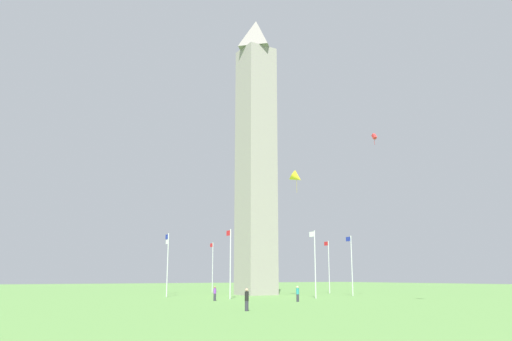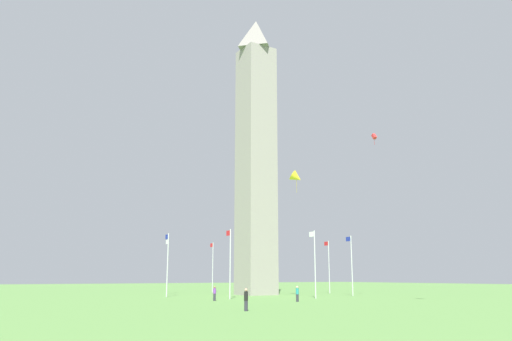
% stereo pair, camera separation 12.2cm
% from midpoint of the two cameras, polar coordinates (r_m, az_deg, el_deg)
% --- Properties ---
extents(ground_plane, '(260.00, 260.00, 0.00)m').
position_cam_midpoint_polar(ground_plane, '(77.64, 0.05, -13.71)').
color(ground_plane, '#609347').
extents(obelisk_monument, '(4.84, 4.84, 44.01)m').
position_cam_midpoint_polar(obelisk_monument, '(79.95, 0.04, 2.26)').
color(obelisk_monument, gray).
rests_on(obelisk_monument, ground).
extents(flagpole_n, '(1.12, 0.14, 8.47)m').
position_cam_midpoint_polar(flagpole_n, '(89.93, -4.82, -10.44)').
color(flagpole_n, silver).
rests_on(flagpole_n, ground).
extents(flagpole_ne, '(1.12, 0.14, 8.47)m').
position_cam_midpoint_polar(flagpole_ne, '(82.00, -9.78, -10.20)').
color(flagpole_ne, silver).
rests_on(flagpole_ne, ground).
extents(flagpole_e, '(1.12, 0.14, 8.47)m').
position_cam_midpoint_polar(flagpole_e, '(71.21, -9.80, -10.00)').
color(flagpole_e, silver).
rests_on(flagpole_e, ground).
extents(flagpole_se, '(1.12, 0.14, 8.47)m').
position_cam_midpoint_polar(flagpole_se, '(64.01, -2.86, -9.98)').
color(flagpole_se, silver).
rests_on(flagpole_se, ground).
extents(flagpole_s, '(1.12, 0.14, 8.47)m').
position_cam_midpoint_polar(flagpole_s, '(66.13, 6.61, -9.97)').
color(flagpole_s, silver).
rests_on(flagpole_s, ground).
extents(flagpole_sw, '(1.12, 0.14, 8.47)m').
position_cam_midpoint_polar(flagpole_sw, '(75.75, 10.64, -10.06)').
color(flagpole_sw, silver).
rests_on(flagpole_sw, ground).
extents(flagpole_w, '(1.12, 0.14, 8.47)m').
position_cam_midpoint_polar(flagpole_w, '(85.97, 8.15, -10.31)').
color(flagpole_w, silver).
rests_on(flagpole_w, ground).
extents(flagpole_nw, '(1.12, 0.14, 8.47)m').
position_cam_midpoint_polar(flagpole_nw, '(91.46, 2.05, -10.50)').
color(flagpole_nw, silver).
rests_on(flagpole_nw, ground).
extents(person_teal_shirt, '(0.32, 0.32, 1.68)m').
position_cam_midpoint_polar(person_teal_shirt, '(57.40, 4.69, -13.55)').
color(person_teal_shirt, '#2D2D38').
rests_on(person_teal_shirt, ground).
extents(person_black_shirt, '(0.32, 0.32, 1.77)m').
position_cam_midpoint_polar(person_black_shirt, '(42.09, -1.04, -14.21)').
color(person_black_shirt, '#2D2D38').
rests_on(person_black_shirt, ground).
extents(person_purple_shirt, '(0.32, 0.32, 1.62)m').
position_cam_midpoint_polar(person_purple_shirt, '(59.49, -4.58, -13.51)').
color(person_purple_shirt, '#2D2D38').
rests_on(person_purple_shirt, ground).
extents(kite_yellow_delta, '(2.43, 2.47, 3.11)m').
position_cam_midpoint_polar(kite_yellow_delta, '(70.23, 4.59, -0.78)').
color(kite_yellow_delta, yellow).
extents(kite_red_box, '(0.85, 0.57, 1.58)m').
position_cam_midpoint_polar(kite_red_box, '(70.37, 13.08, 3.72)').
color(kite_red_box, red).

